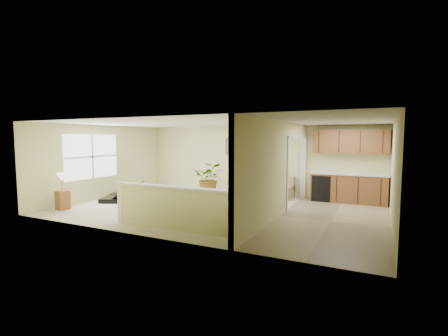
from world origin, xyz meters
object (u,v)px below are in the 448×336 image
at_px(piano_bench, 163,199).
at_px(lamp_stand, 62,194).
at_px(accent_table, 237,181).
at_px(small_plant, 276,190).
at_px(piano, 128,183).
at_px(loveseat, 268,187).
at_px(palm_plant, 209,179).

bearing_deg(piano_bench, lamp_stand, -151.19).
xyz_separation_m(accent_table, small_plant, (1.55, -0.17, -0.22)).
relative_size(piano, loveseat, 1.17).
height_order(piano_bench, palm_plant, palm_plant).
xyz_separation_m(piano_bench, loveseat, (2.21, 3.16, 0.08)).
bearing_deg(piano, loveseat, 8.73).
distance_m(piano_bench, lamp_stand, 2.90).
xyz_separation_m(piano, palm_plant, (1.94, 2.15, 0.03)).
bearing_deg(loveseat, palm_plant, -166.74).
height_order(piano, lamp_stand, piano).
bearing_deg(piano, piano_bench, -40.81).
relative_size(piano, piano_bench, 2.31).
bearing_deg(small_plant, loveseat, 164.61).
xyz_separation_m(loveseat, lamp_stand, (-4.74, -4.55, 0.08)).
bearing_deg(lamp_stand, accent_table, 52.88).
height_order(piano, piano_bench, piano).
bearing_deg(piano, lamp_stand, -132.51).
bearing_deg(lamp_stand, loveseat, 43.84).
xyz_separation_m(piano, lamp_stand, (-0.67, -1.97, -0.10)).
relative_size(piano_bench, lamp_stand, 0.82).
relative_size(piano_bench, palm_plant, 0.65).
bearing_deg(small_plant, piano, -150.33).
bearing_deg(piano_bench, small_plant, 50.63).
height_order(accent_table, lamp_stand, lamp_stand).
height_order(accent_table, small_plant, accent_table).
xyz_separation_m(piano, piano_bench, (1.86, -0.57, -0.26)).
bearing_deg(lamp_stand, palm_plant, 57.67).
xyz_separation_m(palm_plant, lamp_stand, (-2.61, -4.12, -0.13)).
height_order(piano, loveseat, piano).
height_order(palm_plant, lamp_stand, palm_plant).
xyz_separation_m(piano_bench, small_plant, (2.52, 3.07, -0.03)).
bearing_deg(piano_bench, accent_table, 73.29).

